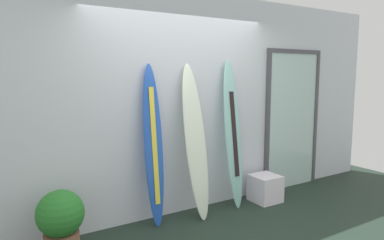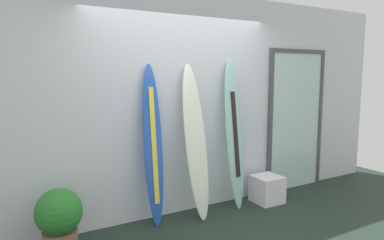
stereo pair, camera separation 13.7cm
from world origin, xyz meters
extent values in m
cube|color=silver|center=(0.00, 1.30, 1.40)|extent=(7.20, 0.20, 2.80)
ellipsoid|color=blue|center=(-0.48, 1.03, 0.95)|extent=(0.24, 0.30, 1.91)
cube|color=yellow|center=(-0.48, 1.00, 0.96)|extent=(0.07, 0.17, 1.35)
cone|color=black|center=(-0.48, 0.98, 0.17)|extent=(0.07, 0.08, 0.11)
ellipsoid|color=silver|center=(0.06, 0.97, 0.96)|extent=(0.31, 0.45, 1.91)
cone|color=black|center=(0.06, 0.86, 0.17)|extent=(0.07, 0.09, 0.11)
ellipsoid|color=#89C5BB|center=(0.67, 1.01, 0.99)|extent=(0.26, 0.34, 1.98)
cube|color=black|center=(0.67, 0.97, 0.99)|extent=(0.07, 0.17, 1.11)
cube|color=white|center=(1.17, 0.89, 0.19)|extent=(0.38, 0.38, 0.37)
cube|color=silver|center=(1.99, 1.18, 1.04)|extent=(1.00, 0.02, 2.09)
cube|color=#47474C|center=(1.46, 1.18, 1.04)|extent=(0.06, 0.06, 2.09)
cube|color=#47474C|center=(2.52, 1.18, 1.04)|extent=(0.06, 0.06, 2.09)
cube|color=#47474C|center=(1.99, 1.18, 2.12)|extent=(1.12, 0.06, 0.06)
sphere|color=#28732A|center=(-1.59, 0.82, 0.44)|extent=(0.46, 0.46, 0.46)
camera|label=1|loc=(-2.23, -2.62, 1.79)|focal=32.98mm
camera|label=2|loc=(-2.11, -2.69, 1.79)|focal=32.98mm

